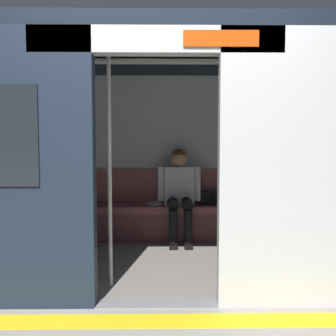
% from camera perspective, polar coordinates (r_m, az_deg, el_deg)
% --- Properties ---
extents(ground_plane, '(60.00, 60.00, 0.00)m').
position_cam_1_polar(ground_plane, '(3.44, -1.56, -18.37)').
color(ground_plane, gray).
extents(platform_edge_strip, '(8.00, 0.24, 0.01)m').
position_cam_1_polar(platform_edge_strip, '(3.16, -1.64, -20.40)').
color(platform_edge_strip, yellow).
rests_on(platform_edge_strip, ground_plane).
extents(train_car, '(6.40, 2.61, 2.27)m').
position_cam_1_polar(train_car, '(4.32, -2.23, 6.45)').
color(train_car, silver).
rests_on(train_car, ground_plane).
extents(bench_seat, '(2.91, 0.44, 0.45)m').
position_cam_1_polar(bench_seat, '(5.36, -1.25, -6.30)').
color(bench_seat, '#935156').
rests_on(bench_seat, ground_plane).
extents(person_seated, '(0.55, 0.67, 1.18)m').
position_cam_1_polar(person_seated, '(5.26, 1.59, -2.90)').
color(person_seated, silver).
rests_on(person_seated, ground_plane).
extents(handbag, '(0.26, 0.15, 0.17)m').
position_cam_1_polar(handbag, '(5.43, 5.85, -4.14)').
color(handbag, black).
rests_on(handbag, bench_seat).
extents(book, '(0.21, 0.26, 0.03)m').
position_cam_1_polar(book, '(5.41, -1.96, -4.92)').
color(book, silver).
rests_on(book, bench_seat).
extents(grab_pole_door, '(0.04, 0.04, 2.13)m').
position_cam_1_polar(grab_pole_door, '(3.65, -8.10, 0.16)').
color(grab_pole_door, silver).
rests_on(grab_pole_door, ground_plane).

